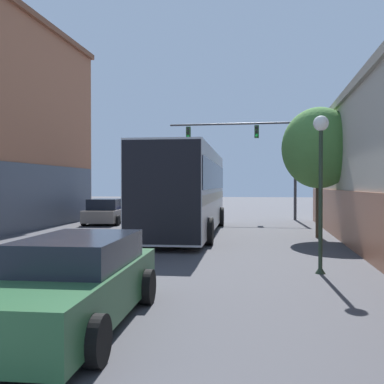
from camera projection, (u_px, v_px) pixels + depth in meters
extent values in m
cube|color=silver|center=(151.00, 239.00, 18.08)|extent=(0.14, 42.39, 0.01)
cube|color=#A86647|center=(358.00, 221.00, 14.67)|extent=(0.24, 25.87, 1.98)
cube|color=#B7B7BC|center=(187.00, 190.00, 20.14)|extent=(3.09, 12.18, 3.46)
cube|color=black|center=(187.00, 176.00, 20.13)|extent=(3.13, 11.94, 1.11)
cube|color=beige|center=(187.00, 196.00, 20.15)|extent=(3.12, 12.06, 0.35)
cube|color=black|center=(161.00, 192.00, 14.16)|extent=(2.54, 0.17, 3.32)
cylinder|color=black|center=(171.00, 216.00, 24.04)|extent=(0.34, 1.01, 1.00)
cylinder|color=black|center=(221.00, 217.00, 23.72)|extent=(0.34, 1.01, 1.00)
cylinder|color=black|center=(138.00, 230.00, 16.61)|extent=(0.34, 1.01, 1.00)
cylinder|color=black|center=(209.00, 231.00, 16.28)|extent=(0.34, 1.01, 1.00)
cube|color=#285633|center=(74.00, 292.00, 6.87)|extent=(1.83, 4.69, 0.72)
cube|color=black|center=(80.00, 251.00, 7.14)|extent=(1.59, 2.47, 0.47)
cylinder|color=black|center=(59.00, 284.00, 8.39)|extent=(0.25, 0.65, 0.64)
cylinder|color=black|center=(147.00, 287.00, 8.20)|extent=(0.25, 0.65, 0.64)
cylinder|color=black|center=(96.00, 341.00, 5.36)|extent=(0.25, 0.65, 0.64)
cube|color=navy|center=(145.00, 210.00, 31.34)|extent=(2.34, 4.42, 0.60)
cube|color=black|center=(144.00, 202.00, 31.12)|extent=(1.95, 2.39, 0.46)
cylinder|color=black|center=(134.00, 211.00, 32.70)|extent=(0.29, 0.61, 0.58)
cylinder|color=black|center=(160.00, 211.00, 32.61)|extent=(0.29, 0.61, 0.58)
cylinder|color=black|center=(127.00, 213.00, 30.08)|extent=(0.29, 0.61, 0.58)
cylinder|color=black|center=(156.00, 213.00, 29.99)|extent=(0.29, 0.61, 0.58)
cube|color=slate|center=(106.00, 215.00, 25.38)|extent=(2.15, 4.08, 0.65)
cube|color=black|center=(105.00, 204.00, 25.17)|extent=(1.82, 2.19, 0.60)
cylinder|color=black|center=(96.00, 217.00, 26.66)|extent=(0.27, 0.59, 0.57)
cylinder|color=black|center=(127.00, 217.00, 26.54)|extent=(0.27, 0.59, 0.57)
cylinder|color=black|center=(84.00, 220.00, 24.23)|extent=(0.27, 0.59, 0.57)
cylinder|color=black|center=(117.00, 220.00, 24.11)|extent=(0.27, 0.59, 0.57)
cylinder|color=#333338|center=(295.00, 169.00, 28.03)|extent=(0.18, 0.18, 6.39)
cylinder|color=#333338|center=(231.00, 124.00, 28.63)|extent=(7.98, 0.12, 0.12)
cube|color=#234723|center=(257.00, 132.00, 28.38)|extent=(0.28, 0.24, 0.80)
sphere|color=black|center=(257.00, 127.00, 28.23)|extent=(0.18, 0.18, 0.18)
sphere|color=black|center=(257.00, 131.00, 28.23)|extent=(0.18, 0.18, 0.18)
sphere|color=green|center=(257.00, 135.00, 28.24)|extent=(0.18, 0.18, 0.18)
cube|color=#234723|center=(188.00, 133.00, 29.10)|extent=(0.28, 0.24, 0.80)
sphere|color=black|center=(188.00, 129.00, 28.94)|extent=(0.18, 0.18, 0.18)
sphere|color=black|center=(188.00, 133.00, 28.95)|extent=(0.18, 0.18, 0.18)
sphere|color=green|center=(188.00, 137.00, 28.95)|extent=(0.18, 0.18, 0.18)
cone|color=#233323|center=(320.00, 269.00, 11.04)|extent=(0.26, 0.26, 0.20)
cylinder|color=#233323|center=(321.00, 201.00, 11.02)|extent=(0.10, 0.10, 3.56)
sphere|color=white|center=(321.00, 123.00, 10.99)|extent=(0.38, 0.38, 0.38)
cylinder|color=#3D2D1E|center=(319.00, 208.00, 18.59)|extent=(0.25, 0.25, 2.43)
ellipsoid|color=#4C843D|center=(319.00, 148.00, 18.55)|extent=(3.05, 2.74, 3.35)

